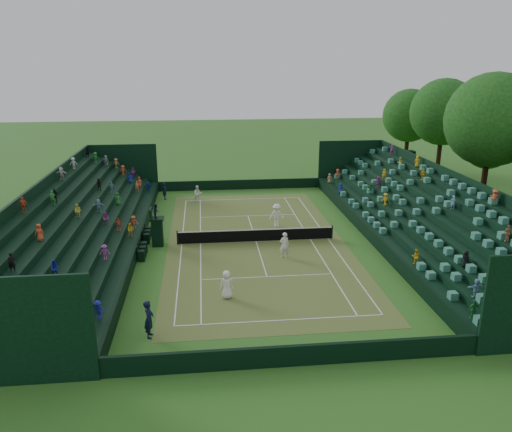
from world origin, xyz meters
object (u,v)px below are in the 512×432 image
at_px(tennis_net, 256,235).
at_px(player_near_west, 227,285).
at_px(player_near_east, 284,245).
at_px(player_far_west, 198,194).
at_px(player_far_east, 277,215).
at_px(umpire_chair, 157,228).

relative_size(tennis_net, player_near_west, 7.03).
bearing_deg(player_near_west, tennis_net, -118.14).
distance_m(tennis_net, player_near_east, 3.68).
bearing_deg(player_far_west, player_far_east, -58.30).
relative_size(tennis_net, player_near_east, 6.44).
height_order(tennis_net, player_far_west, player_far_west).
height_order(player_near_east, player_far_west, player_near_east).
distance_m(umpire_chair, player_near_east, 9.39).
xyz_separation_m(umpire_chair, player_near_west, (4.57, -8.96, -0.51)).
height_order(player_near_west, player_far_east, player_far_east).
xyz_separation_m(tennis_net, player_far_west, (-4.33, 11.39, 0.29)).
relative_size(player_near_east, player_far_east, 0.95).
height_order(tennis_net, player_near_west, player_near_west).
relative_size(player_near_east, player_far_west, 1.12).
relative_size(player_near_west, player_near_east, 0.92).
relative_size(tennis_net, player_far_west, 7.19).
bearing_deg(player_near_west, player_far_east, -122.58).
xyz_separation_m(player_near_west, player_far_west, (-1.69, 20.38, -0.02)).
xyz_separation_m(player_near_east, player_far_west, (-5.91, 14.68, -0.09)).
height_order(tennis_net, player_near_east, player_near_east).
bearing_deg(player_far_west, umpire_chair, -110.90).
distance_m(tennis_net, umpire_chair, 7.26).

